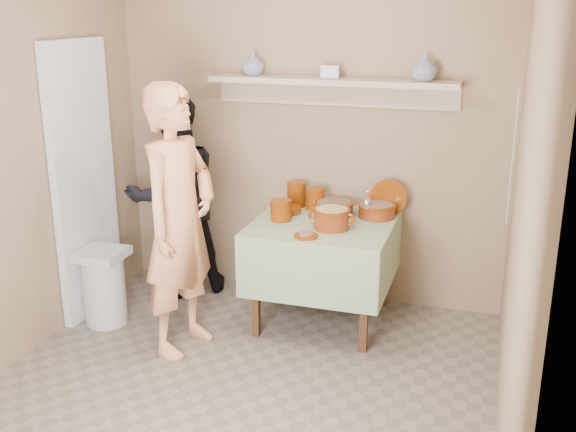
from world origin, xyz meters
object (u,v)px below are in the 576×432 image
at_px(serving_table, 324,237).
at_px(cazuela_rice, 332,217).
at_px(person_cook, 179,221).
at_px(person_helper, 175,197).
at_px(trash_bin, 104,286).

bearing_deg(serving_table, cazuela_rice, -58.37).
xyz_separation_m(person_cook, serving_table, (0.79, 0.66, -0.25)).
bearing_deg(cazuela_rice, serving_table, 121.63).
bearing_deg(person_cook, person_helper, 37.92).
bearing_deg(trash_bin, cazuela_rice, 13.31).
bearing_deg(trash_bin, serving_table, 19.04).
height_order(person_helper, cazuela_rice, person_helper).
bearing_deg(person_helper, person_cook, 78.79).
distance_m(serving_table, cazuela_rice, 0.26).
height_order(serving_table, trash_bin, serving_table).
xyz_separation_m(serving_table, trash_bin, (-1.49, -0.52, -0.36)).
bearing_deg(person_cook, cazuela_rice, -50.06).
bearing_deg(cazuela_rice, trash_bin, -166.69).
bearing_deg(serving_table, person_cook, -140.20).
xyz_separation_m(person_cook, person_helper, (-0.45, 0.83, -0.10)).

